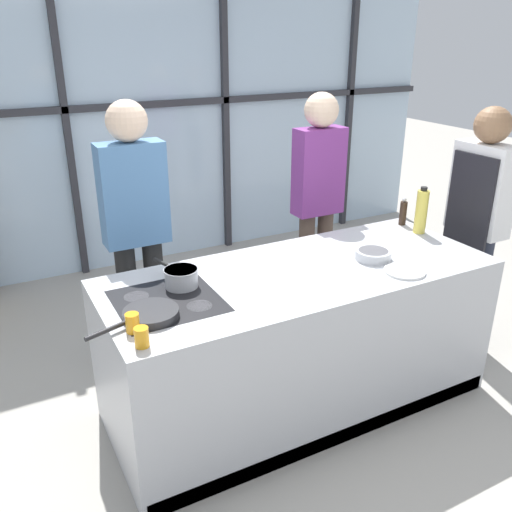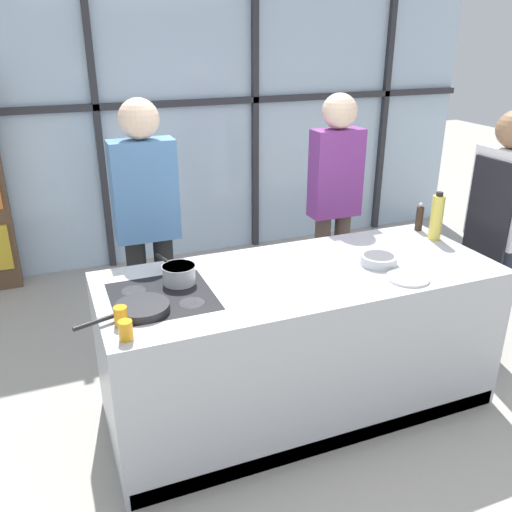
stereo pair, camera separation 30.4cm
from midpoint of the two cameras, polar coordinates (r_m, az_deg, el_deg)
name	(u,v)px [view 1 (the left image)]	position (r m, az deg, el deg)	size (l,w,h in m)	color
ground_plane	(297,400)	(3.57, 1.81, -14.95)	(18.00, 18.00, 0.00)	#ADA89E
back_window_wall	(150,119)	(5.39, -12.78, 13.90)	(6.40, 0.10, 2.80)	silver
demo_island	(299,339)	(3.31, 1.90, -8.76)	(2.29, 0.92, 0.90)	#B7BABF
chef	(477,215)	(4.01, 20.29, 4.04)	(0.24, 0.42, 1.73)	#232838
spectator_far_left	(136,221)	(3.58, -14.96, 3.58)	(0.41, 0.25, 1.80)	black
spectator_center_left	(318,192)	(4.10, 4.41, 6.70)	(0.38, 0.25, 1.78)	#47382D
frying_pan	(150,314)	(2.68, -14.36, -5.99)	(0.47, 0.27, 0.04)	#232326
saucepan	(181,277)	(2.94, -10.87, -2.24)	(0.18, 0.33, 0.10)	silver
white_plate	(405,271)	(3.15, 12.76, -1.63)	(0.23, 0.23, 0.01)	white
mixing_bowl	(373,254)	(3.29, 9.67, 0.13)	(0.22, 0.22, 0.06)	silver
oil_bottle	(421,211)	(3.76, 14.82, 4.54)	(0.08, 0.08, 0.32)	#E0CC4C
pepper_grinder	(403,212)	(3.91, 13.10, 4.45)	(0.05, 0.05, 0.20)	#332319
juice_glass_near	(142,337)	(2.45, -15.50, -8.33)	(0.06, 0.06, 0.09)	orange
juice_glass_far	(132,323)	(2.57, -16.24, -6.87)	(0.06, 0.06, 0.09)	orange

